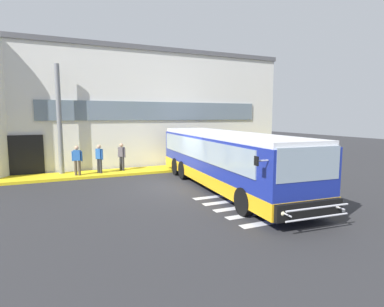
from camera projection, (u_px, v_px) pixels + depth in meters
The scene contains 10 objects.
ground_plane at pixel (178, 187), 15.22m from camera, with size 80.00×90.00×0.02m, color #2B2B2D.
bay_paint_stripes at pixel (263, 204), 12.22m from camera, with size 4.40×3.96×0.01m.
terminal_building at pixel (117, 110), 24.99m from camera, with size 22.66×13.80×7.98m.
boarding_curb at pixel (150, 170), 19.56m from camera, with size 24.86×2.00×0.15m, color yellow.
entry_support_column at pixel (59, 120), 17.65m from camera, with size 0.28×0.28×6.24m, color slate.
bus_main_foreground at pixel (224, 161), 14.86m from camera, with size 3.81×12.36×2.70m.
passenger_near_column at pixel (77, 159), 17.29m from camera, with size 0.56×0.34×1.68m.
passenger_by_doorway at pixel (99, 157), 17.97m from camera, with size 0.40×0.50×1.68m.
passenger_at_curb_edge at pixel (122, 155), 18.88m from camera, with size 0.40×0.50×1.68m.
safety_bollard_yellow at pixel (182, 165), 19.13m from camera, with size 0.18×0.18×0.90m, color yellow.
Camera 1 is at (-5.43, -13.91, 3.48)m, focal length 28.92 mm.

